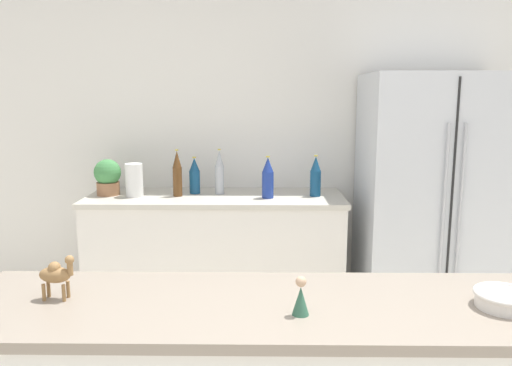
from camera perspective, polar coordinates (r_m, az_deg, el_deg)
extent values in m
cube|color=white|center=(3.77, 3.06, 4.94)|extent=(8.00, 0.06, 2.55)
cube|color=silver|center=(3.63, -4.53, -8.77)|extent=(1.76, 0.60, 0.88)
cube|color=beige|center=(3.51, -4.63, -1.68)|extent=(1.79, 0.63, 0.03)
cube|color=silver|center=(3.62, 19.42, -2.23)|extent=(0.94, 0.70, 1.75)
cube|color=black|center=(3.30, 21.36, -3.51)|extent=(0.01, 0.01, 1.68)
cylinder|color=#B2B5BA|center=(3.25, 20.72, -2.09)|extent=(0.02, 0.02, 0.96)
cylinder|color=#B2B5BA|center=(3.28, 22.37, -2.07)|extent=(0.02, 0.02, 0.96)
cube|color=gray|center=(1.72, 2.79, -14.00)|extent=(2.16, 0.58, 0.03)
cylinder|color=#9E6B47|center=(3.65, -16.53, -0.60)|extent=(0.16, 0.16, 0.09)
sphere|color=#478E4C|center=(3.64, -16.62, 1.17)|extent=(0.19, 0.19, 0.19)
cylinder|color=white|center=(3.54, -13.75, 0.33)|extent=(0.12, 0.12, 0.23)
cylinder|color=navy|center=(3.48, 6.80, -0.05)|extent=(0.08, 0.08, 0.18)
cone|color=navy|center=(3.46, 6.85, 2.22)|extent=(0.07, 0.07, 0.10)
cylinder|color=gold|center=(3.45, 6.87, 3.11)|extent=(0.03, 0.03, 0.01)
cylinder|color=navy|center=(3.39, 1.36, -0.22)|extent=(0.08, 0.08, 0.18)
cone|color=navy|center=(3.37, 1.37, 2.12)|extent=(0.08, 0.08, 0.10)
cylinder|color=gold|center=(3.36, 1.37, 3.04)|extent=(0.03, 0.03, 0.01)
cylinder|color=#B2B7BC|center=(3.54, -4.19, 0.36)|extent=(0.06, 0.06, 0.20)
cone|color=#B2B7BC|center=(3.52, -4.22, 2.87)|extent=(0.06, 0.06, 0.11)
cylinder|color=gold|center=(3.51, -4.23, 3.84)|extent=(0.02, 0.02, 0.01)
cylinder|color=brown|center=(3.49, -8.96, 0.15)|extent=(0.06, 0.06, 0.20)
cone|color=brown|center=(3.47, -9.03, 2.74)|extent=(0.06, 0.06, 0.11)
cylinder|color=gold|center=(3.46, -9.06, 3.75)|extent=(0.02, 0.02, 0.01)
cylinder|color=navy|center=(3.58, -7.02, 0.10)|extent=(0.08, 0.08, 0.16)
cone|color=navy|center=(3.56, -7.06, 2.13)|extent=(0.07, 0.07, 0.09)
cylinder|color=gold|center=(3.55, -7.08, 2.93)|extent=(0.03, 0.03, 0.01)
cylinder|color=white|center=(1.85, 26.51, -11.95)|extent=(0.18, 0.18, 0.05)
torus|color=white|center=(1.84, 26.56, -11.27)|extent=(0.19, 0.19, 0.02)
ellipsoid|color=olive|center=(1.83, -22.00, -9.70)|extent=(0.11, 0.06, 0.06)
sphere|color=olive|center=(1.82, -22.05, -8.96)|extent=(0.04, 0.04, 0.04)
cylinder|color=olive|center=(1.80, -20.49, -9.03)|extent=(0.02, 0.02, 0.05)
sphere|color=olive|center=(1.79, -20.54, -8.22)|extent=(0.03, 0.03, 0.03)
cylinder|color=olive|center=(1.85, -20.67, -11.29)|extent=(0.01, 0.01, 0.06)
cylinder|color=olive|center=(1.82, -21.11, -11.65)|extent=(0.01, 0.01, 0.06)
cylinder|color=olive|center=(1.88, -22.62, -11.09)|extent=(0.01, 0.01, 0.06)
cylinder|color=olive|center=(1.85, -23.08, -11.43)|extent=(0.01, 0.01, 0.06)
cone|color=#33664C|center=(1.61, 5.13, -13.26)|extent=(0.05, 0.05, 0.09)
sphere|color=tan|center=(1.59, 5.16, -11.16)|extent=(0.03, 0.03, 0.03)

